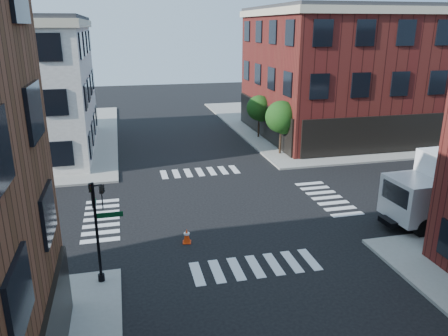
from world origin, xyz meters
TOP-DOWN VIEW (x-y plane):
  - ground at (0.00, 0.00)m, footprint 120.00×120.00m
  - sidewalk_ne at (21.00, 21.00)m, footprint 30.00×30.00m
  - building_ne at (20.50, 16.00)m, footprint 25.00×16.00m
  - tree_near at (7.56, 9.98)m, footprint 2.69×2.69m
  - tree_far at (7.56, 15.98)m, footprint 2.43×2.43m
  - signal_pole at (-6.72, -6.68)m, footprint 1.29×1.24m
  - traffic_cone at (-2.69, -3.95)m, footprint 0.49×0.49m

SIDE VIEW (x-z plane):
  - ground at x=0.00m, z-range 0.00..0.00m
  - sidewalk_ne at x=21.00m, z-range 0.00..0.15m
  - traffic_cone at x=-2.69m, z-range -0.01..0.76m
  - signal_pole at x=-6.72m, z-range 0.56..5.16m
  - tree_far at x=7.56m, z-range 0.84..4.91m
  - tree_near at x=7.56m, z-range 0.91..5.41m
  - building_ne at x=20.50m, z-range 0.00..12.00m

